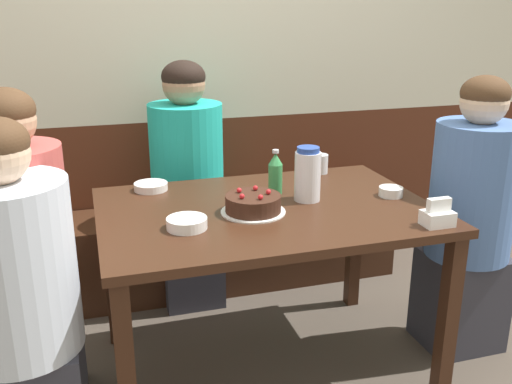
# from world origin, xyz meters

# --- Properties ---
(ground_plane) EXTENTS (12.00, 12.00, 0.00)m
(ground_plane) POSITION_xyz_m (0.00, 0.00, 0.00)
(ground_plane) COLOR #4C4238
(back_wall) EXTENTS (4.80, 0.04, 2.50)m
(back_wall) POSITION_xyz_m (0.00, 1.05, 1.25)
(back_wall) COLOR #4C2314
(back_wall) RESTS_ON ground_plane
(bench_seat) EXTENTS (1.99, 0.38, 0.45)m
(bench_seat) POSITION_xyz_m (0.00, 0.83, 0.23)
(bench_seat) COLOR #381E11
(bench_seat) RESTS_ON ground_plane
(dining_table) EXTENTS (1.32, 0.91, 0.75)m
(dining_table) POSITION_xyz_m (0.00, 0.00, 0.66)
(dining_table) COLOR #381E11
(dining_table) RESTS_ON ground_plane
(birthday_cake) EXTENTS (0.25, 0.25, 0.09)m
(birthday_cake) POSITION_xyz_m (-0.07, -0.05, 0.78)
(birthday_cake) COLOR white
(birthday_cake) RESTS_ON dining_table
(water_pitcher) EXTENTS (0.11, 0.11, 0.22)m
(water_pitcher) POSITION_xyz_m (0.19, 0.03, 0.86)
(water_pitcher) COLOR white
(water_pitcher) RESTS_ON dining_table
(soju_bottle) EXTENTS (0.06, 0.06, 0.19)m
(soju_bottle) POSITION_xyz_m (0.09, 0.15, 0.84)
(soju_bottle) COLOR #388E4C
(soju_bottle) RESTS_ON dining_table
(napkin_holder) EXTENTS (0.11, 0.08, 0.11)m
(napkin_holder) POSITION_xyz_m (0.54, -0.37, 0.78)
(napkin_holder) COLOR white
(napkin_holder) RESTS_ON dining_table
(bowl_soup_white) EXTENTS (0.10, 0.10, 0.04)m
(bowl_soup_white) POSITION_xyz_m (0.55, -0.02, 0.77)
(bowl_soup_white) COLOR white
(bowl_soup_white) RESTS_ON dining_table
(bowl_rice_small) EXTENTS (0.15, 0.15, 0.04)m
(bowl_rice_small) POSITION_xyz_m (-0.34, -0.13, 0.77)
(bowl_rice_small) COLOR white
(bowl_rice_small) RESTS_ON dining_table
(bowl_side_dish) EXTENTS (0.15, 0.15, 0.03)m
(bowl_side_dish) POSITION_xyz_m (-0.41, 0.36, 0.76)
(bowl_side_dish) COLOR white
(bowl_side_dish) RESTS_ON dining_table
(glass_water_tall) EXTENTS (0.08, 0.08, 0.09)m
(glass_water_tall) POSITION_xyz_m (0.40, 0.39, 0.79)
(glass_water_tall) COLOR silver
(glass_water_tall) RESTS_ON dining_table
(person_teal_shirt) EXTENTS (0.34, 0.34, 1.25)m
(person_teal_shirt) POSITION_xyz_m (-0.92, 0.03, 0.61)
(person_teal_shirt) COLOR #33333D
(person_teal_shirt) RESTS_ON ground_plane
(person_pale_blue_shirt) EXTENTS (0.37, 0.37, 1.26)m
(person_pale_blue_shirt) POSITION_xyz_m (-0.19, 0.71, 0.63)
(person_pale_blue_shirt) COLOR #33333D
(person_pale_blue_shirt) RESTS_ON ground_plane
(person_grey_tee) EXTENTS (0.36, 0.36, 1.24)m
(person_grey_tee) POSITION_xyz_m (0.92, -0.07, 0.61)
(person_grey_tee) COLOR #33333D
(person_grey_tee) RESTS_ON ground_plane
(person_dark_striped) EXTENTS (0.39, 0.39, 1.21)m
(person_dark_striped) POSITION_xyz_m (-0.92, -0.27, 0.60)
(person_dark_striped) COLOR #33333D
(person_dark_striped) RESTS_ON ground_plane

